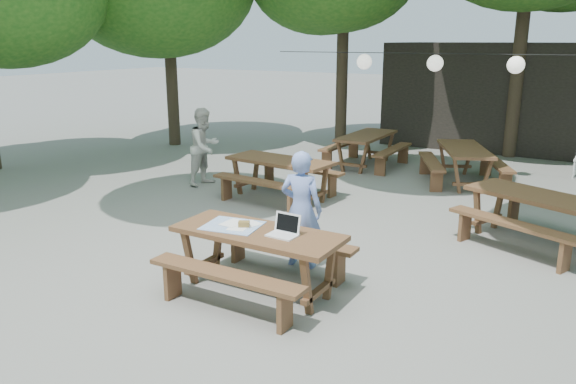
% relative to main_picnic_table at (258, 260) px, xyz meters
% --- Properties ---
extents(ground, '(80.00, 80.00, 0.00)m').
position_rel_main_picnic_table_xyz_m(ground, '(0.18, 0.87, -0.39)').
color(ground, '#63635E').
rests_on(ground, ground).
extents(pavilion, '(6.00, 3.00, 2.80)m').
position_rel_main_picnic_table_xyz_m(pavilion, '(0.68, 11.37, 1.01)').
color(pavilion, black).
rests_on(pavilion, ground).
extents(main_picnic_table, '(2.00, 1.58, 0.75)m').
position_rel_main_picnic_table_xyz_m(main_picnic_table, '(0.00, 0.00, 0.00)').
color(main_picnic_table, '#4F351B').
rests_on(main_picnic_table, ground).
extents(picnic_table_nw, '(2.07, 1.75, 0.75)m').
position_rel_main_picnic_table_xyz_m(picnic_table_nw, '(-1.85, 3.57, 0.00)').
color(picnic_table_nw, '#4F351B').
rests_on(picnic_table_nw, ground).
extents(picnic_table_ne, '(2.36, 2.18, 0.75)m').
position_rel_main_picnic_table_xyz_m(picnic_table_ne, '(2.63, 3.32, 0.00)').
color(picnic_table_ne, '#4F351B').
rests_on(picnic_table_ne, ground).
extents(picnic_table_far_w, '(1.58, 2.00, 0.75)m').
position_rel_main_picnic_table_xyz_m(picnic_table_far_w, '(-1.54, 6.97, 0.00)').
color(picnic_table_far_w, '#4F351B').
rests_on(picnic_table_far_w, ground).
extents(picnic_table_far_e, '(2.23, 2.39, 0.75)m').
position_rel_main_picnic_table_xyz_m(picnic_table_far_e, '(0.83, 6.45, 0.00)').
color(picnic_table_far_e, '#4F351B').
rests_on(picnic_table_far_e, ground).
extents(woman, '(0.60, 0.44, 1.54)m').
position_rel_main_picnic_table_xyz_m(woman, '(0.06, 0.94, 0.38)').
color(woman, '#768FD8').
rests_on(woman, ground).
extents(second_person, '(0.65, 0.80, 1.57)m').
position_rel_main_picnic_table_xyz_m(second_person, '(-3.70, 3.70, 0.40)').
color(second_person, silver).
rests_on(second_person, ground).
extents(laptop, '(0.34, 0.27, 0.24)m').
position_rel_main_picnic_table_xyz_m(laptop, '(0.34, 0.04, 0.42)').
color(laptop, white).
rests_on(laptop, main_picnic_table).
extents(tabletop_clutter, '(0.73, 0.65, 0.08)m').
position_rel_main_picnic_table_xyz_m(tabletop_clutter, '(-0.32, 0.01, 0.37)').
color(tabletop_clutter, '#3874C1').
rests_on(tabletop_clutter, main_picnic_table).
extents(paper_lanterns, '(9.00, 0.34, 0.38)m').
position_rel_main_picnic_table_xyz_m(paper_lanterns, '(-0.00, 6.87, 2.02)').
color(paper_lanterns, black).
rests_on(paper_lanterns, ground).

